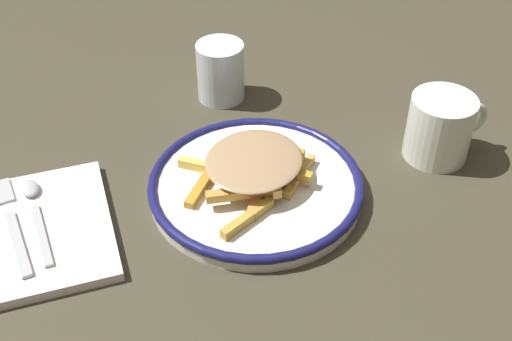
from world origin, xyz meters
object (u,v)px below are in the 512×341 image
(plate, at_px, (256,186))
(fries_heap, at_px, (254,168))
(spoon, at_px, (34,206))
(water_glass, at_px, (221,71))
(fork, at_px, (12,224))
(coffee_mug, at_px, (439,126))
(napkin, at_px, (41,231))

(plate, xyz_separation_m, fries_heap, (-0.00, 0.00, 0.03))
(spoon, bearing_deg, water_glass, 32.48)
(fork, height_order, coffee_mug, coffee_mug)
(plate, height_order, napkin, plate)
(plate, height_order, fork, plate)
(fries_heap, bearing_deg, water_glass, 84.74)
(plate, height_order, coffee_mug, coffee_mug)
(spoon, bearing_deg, fork, -139.59)
(napkin, height_order, fork, fork)
(fries_heap, xyz_separation_m, water_glass, (0.02, 0.22, 0.00))
(plate, bearing_deg, fries_heap, 108.11)
(napkin, relative_size, water_glass, 2.32)
(coffee_mug, bearing_deg, spoon, 175.42)
(napkin, xyz_separation_m, coffee_mug, (0.52, -0.01, 0.04))
(spoon, bearing_deg, coffee_mug, -4.58)
(coffee_mug, bearing_deg, water_glass, 136.55)
(fries_heap, distance_m, spoon, 0.27)
(water_glass, relative_size, coffee_mug, 0.77)
(napkin, height_order, coffee_mug, coffee_mug)
(fries_heap, distance_m, napkin, 0.26)
(fork, bearing_deg, napkin, -22.20)
(fork, height_order, water_glass, water_glass)
(spoon, height_order, water_glass, water_glass)
(plate, relative_size, napkin, 1.33)
(napkin, distance_m, water_glass, 0.36)
(fries_heap, distance_m, water_glass, 0.22)
(plate, distance_m, coffee_mug, 0.26)
(spoon, relative_size, coffee_mug, 1.34)
(fork, bearing_deg, water_glass, 33.23)
(fries_heap, height_order, water_glass, water_glass)
(spoon, height_order, coffee_mug, coffee_mug)
(spoon, xyz_separation_m, coffee_mug, (0.52, -0.04, 0.03))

